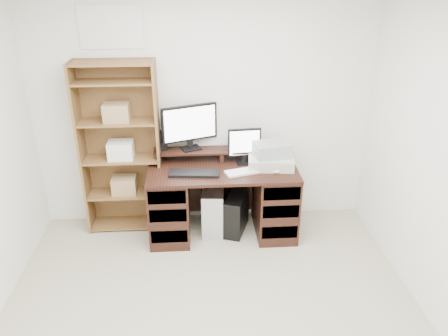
{
  "coord_description": "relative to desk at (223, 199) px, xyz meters",
  "views": [
    {
      "loc": [
        -0.09,
        -2.33,
        2.61
      ],
      "look_at": [
        0.17,
        1.43,
        0.85
      ],
      "focal_mm": 35.0,
      "sensor_mm": 36.0,
      "label": 1
    }
  ],
  "objects": [
    {
      "name": "room",
      "position": [
        -0.17,
        -1.64,
        0.86
      ],
      "size": [
        3.54,
        4.04,
        2.54
      ],
      "color": "#B6AD91",
      "rests_on": "ground"
    },
    {
      "name": "desk",
      "position": [
        0.0,
        0.0,
        0.0
      ],
      "size": [
        1.5,
        0.7,
        0.75
      ],
      "color": "black",
      "rests_on": "ground"
    },
    {
      "name": "riser_shelf",
      "position": [
        0.0,
        0.21,
        0.45
      ],
      "size": [
        1.4,
        0.22,
        0.12
      ],
      "color": "black",
      "rests_on": "desk"
    },
    {
      "name": "monitor_wide",
      "position": [
        -0.32,
        0.25,
        0.74
      ],
      "size": [
        0.56,
        0.24,
        0.47
      ],
      "rotation": [
        0.0,
        0.0,
        0.36
      ],
      "color": "black",
      "rests_on": "riser_shelf"
    },
    {
      "name": "monitor_small",
      "position": [
        0.23,
        0.12,
        0.56
      ],
      "size": [
        0.34,
        0.14,
        0.37
      ],
      "rotation": [
        0.0,
        0.0,
        0.07
      ],
      "color": "black",
      "rests_on": "desk"
    },
    {
      "name": "speaker",
      "position": [
        -0.6,
        0.24,
        0.58
      ],
      "size": [
        0.1,
        0.1,
        0.2
      ],
      "primitive_type": "cube",
      "rotation": [
        0.0,
        0.0,
        0.32
      ],
      "color": "black",
      "rests_on": "riser_shelf"
    },
    {
      "name": "keyboard_black",
      "position": [
        -0.29,
        -0.13,
        0.37
      ],
      "size": [
        0.51,
        0.21,
        0.03
      ],
      "primitive_type": "cube",
      "rotation": [
        0.0,
        0.0,
        -0.1
      ],
      "color": "black",
      "rests_on": "desk"
    },
    {
      "name": "keyboard_white",
      "position": [
        0.25,
        -0.11,
        0.37
      ],
      "size": [
        0.49,
        0.27,
        0.02
      ],
      "primitive_type": "cube",
      "rotation": [
        0.0,
        0.0,
        0.29
      ],
      "color": "white",
      "rests_on": "desk"
    },
    {
      "name": "mouse",
      "position": [
        0.52,
        -0.15,
        0.38
      ],
      "size": [
        0.1,
        0.07,
        0.04
      ],
      "primitive_type": "ellipsoid",
      "rotation": [
        0.0,
        0.0,
        -0.13
      ],
      "color": "silver",
      "rests_on": "desk"
    },
    {
      "name": "printer",
      "position": [
        0.49,
        0.01,
        0.42
      ],
      "size": [
        0.48,
        0.38,
        0.11
      ],
      "primitive_type": "cube",
      "rotation": [
        0.0,
        0.0,
        -0.11
      ],
      "color": "beige",
      "rests_on": "desk"
    },
    {
      "name": "basket",
      "position": [
        0.49,
        0.01,
        0.54
      ],
      "size": [
        0.37,
        0.3,
        0.14
      ],
      "primitive_type": "cube",
      "rotation": [
        0.0,
        0.0,
        0.18
      ],
      "color": "#90969A",
      "rests_on": "printer"
    },
    {
      "name": "tower_silver",
      "position": [
        -0.1,
        0.07,
        -0.14
      ],
      "size": [
        0.26,
        0.51,
        0.49
      ],
      "primitive_type": "cube",
      "rotation": [
        0.0,
        0.0,
        -0.09
      ],
      "color": "silver",
      "rests_on": "ground"
    },
    {
      "name": "tower_black",
      "position": [
        0.14,
        0.01,
        -0.18
      ],
      "size": [
        0.31,
        0.46,
        0.42
      ],
      "rotation": [
        0.0,
        0.0,
        -0.33
      ],
      "color": "black",
      "rests_on": "ground"
    },
    {
      "name": "bookshelf",
      "position": [
        -1.03,
        0.21,
        0.53
      ],
      "size": [
        0.8,
        0.3,
        1.8
      ],
      "color": "brown",
      "rests_on": "ground"
    }
  ]
}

